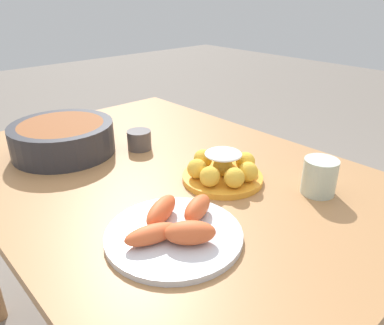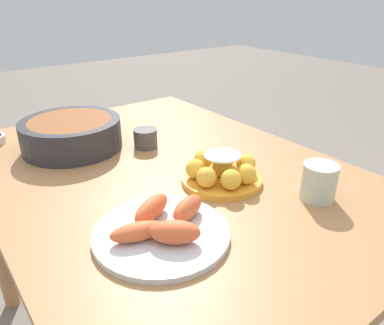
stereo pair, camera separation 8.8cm
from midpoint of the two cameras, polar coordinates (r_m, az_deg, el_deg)
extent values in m
cylinder|color=#A87547|center=(1.95, -6.73, -2.21)|extent=(0.06, 0.06, 0.75)
cube|color=#A87547|center=(1.10, -6.66, -1.96)|extent=(1.33, 0.94, 0.03)
cylinder|color=gold|center=(1.03, 2.24, -2.36)|extent=(0.22, 0.22, 0.02)
sphere|color=yellow|center=(1.06, -0.67, 0.53)|extent=(0.05, 0.05, 0.05)
sphere|color=yellow|center=(1.00, -1.73, -0.99)|extent=(0.05, 0.05, 0.05)
sphere|color=yellow|center=(0.96, 0.13, -2.21)|extent=(0.05, 0.05, 0.05)
sphere|color=yellow|center=(0.96, 3.87, -2.39)|extent=(0.05, 0.05, 0.05)
sphere|color=yellow|center=(0.99, 6.03, -1.46)|extent=(0.05, 0.05, 0.05)
sphere|color=yellow|center=(1.05, 5.79, 0.10)|extent=(0.05, 0.05, 0.05)
sphere|color=yellow|center=(1.08, 2.80, 1.01)|extent=(0.05, 0.05, 0.05)
ellipsoid|color=white|center=(1.00, 2.31, 1.25)|extent=(0.10, 0.10, 0.02)
sphere|color=yellow|center=(1.02, 2.27, -0.62)|extent=(0.05, 0.05, 0.05)
cylinder|color=#2D2D33|center=(1.27, -20.95, 3.42)|extent=(0.32, 0.32, 0.10)
cylinder|color=brown|center=(1.26, -21.25, 5.23)|extent=(0.26, 0.26, 0.01)
cylinder|color=silver|center=(0.81, -5.93, -11.01)|extent=(0.29, 0.29, 0.01)
ellipsoid|color=#E06033|center=(0.84, -7.71, -7.34)|extent=(0.09, 0.12, 0.05)
ellipsoid|color=#E06033|center=(0.78, -9.43, -10.81)|extent=(0.07, 0.12, 0.04)
ellipsoid|color=#E06033|center=(0.76, -3.67, -10.71)|extent=(0.11, 0.11, 0.05)
ellipsoid|color=#E06033|center=(0.84, -2.19, -7.03)|extent=(0.07, 0.11, 0.05)
cylinder|color=beige|center=(0.99, 16.50, -2.11)|extent=(0.09, 0.09, 0.09)
cylinder|color=#4C4747|center=(1.25, -10.05, 3.38)|extent=(0.08, 0.08, 0.06)
camera|label=1|loc=(0.04, -92.40, -1.13)|focal=35.00mm
camera|label=2|loc=(0.04, 87.60, 1.13)|focal=35.00mm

